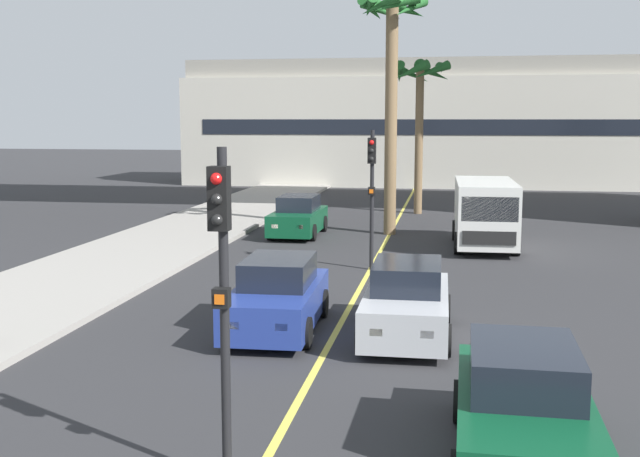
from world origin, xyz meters
The scene contains 11 objects.
lane_stripe_center centered at (0.00, 24.00, 0.00)m, with size 0.14×56.00×0.01m, color #DBCC4C.
pier_building_backdrop centered at (0.00, 55.04, 4.18)m, with size 31.88×8.04×8.48m.
car_queue_front centered at (1.50, 16.00, 0.72)m, with size 1.87×4.12×1.56m.
car_queue_second centered at (-1.27, 16.04, 0.72)m, with size 1.94×4.15×1.56m.
car_queue_third centered at (-3.51, 29.61, 0.72)m, with size 1.84×4.10×1.56m.
car_queue_fourth centered at (3.37, 10.20, 0.72)m, with size 1.89×4.13×1.56m.
delivery_van centered at (3.56, 27.87, 1.29)m, with size 2.23×5.28×2.36m.
traffic_light_median_near centered at (-0.32, 8.89, 2.71)m, with size 0.24×0.37×4.20m.
traffic_light_median_far centered at (0.03, 23.07, 2.71)m, with size 0.24×0.37×4.20m.
palm_tree_near_median centered at (-0.01, 30.56, 7.08)m, with size 2.74×2.77×9.30m.
palm_tree_mid_median centered at (0.83, 37.56, 5.76)m, with size 2.92×3.06×7.33m.
Camera 1 is at (2.36, 0.06, 4.53)m, focal length 43.63 mm.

